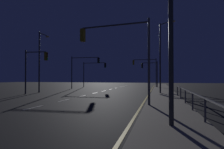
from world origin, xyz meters
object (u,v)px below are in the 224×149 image
Objects in this scene: traffic_light_mid_left at (35,63)px; traffic_light_far_right at (150,69)px; traffic_light_near_left at (84,66)px; traffic_light_near_right at (94,69)px; street_lamp_across_street at (41,56)px; traffic_light_overhead_east at (117,45)px; street_lamp_mid_block at (162,51)px; traffic_light_far_center at (146,67)px.

traffic_light_mid_left is 21.92m from traffic_light_far_right.
traffic_light_near_left reaches higher than traffic_light_near_right.
traffic_light_near_left is 0.71× the size of street_lamp_across_street.
traffic_light_near_right is 0.66× the size of street_lamp_across_street.
traffic_light_near_left is 1.15× the size of traffic_light_far_right.
traffic_light_overhead_east is at bearing -36.44° from street_lamp_across_street.
traffic_light_overhead_east reaches higher than traffic_light_near_right.
traffic_light_far_right is 20.47m from street_lamp_across_street.
traffic_light_overhead_east is at bearing -108.36° from street_lamp_mid_block.
traffic_light_near_left is 9.17m from street_lamp_across_street.
traffic_light_far_right is 14.90m from street_lamp_mid_block.
street_lamp_mid_block reaches higher than traffic_light_far_center.
traffic_light_overhead_east is 0.72× the size of street_lamp_across_street.
traffic_light_overhead_east is at bearing -61.07° from traffic_light_near_left.
traffic_light_overhead_east is at bearing -29.54° from traffic_light_mid_left.
street_lamp_across_street is 15.64m from street_lamp_mid_block.
street_lamp_across_street is (-12.39, 9.15, 0.53)m from traffic_light_overhead_east.
traffic_light_mid_left is at bearing 150.46° from traffic_light_overhead_east.
street_lamp_mid_block reaches higher than traffic_light_overhead_east.
street_lamp_mid_block reaches higher than traffic_light_near_right.
traffic_light_overhead_east reaches higher than traffic_light_far_right.
street_lamp_mid_block is (15.63, 0.59, 0.25)m from street_lamp_across_street.
traffic_light_far_center is at bearing 58.89° from traffic_light_mid_left.
traffic_light_far_center is at bearing 131.23° from traffic_light_far_right.
traffic_light_overhead_east is 1.01× the size of traffic_light_near_left.
traffic_light_overhead_east is 24.47m from traffic_light_far_right.
traffic_light_overhead_east is 20.52m from traffic_light_near_left.
traffic_light_overhead_east is 0.70× the size of street_lamp_mid_block.
traffic_light_far_right is (11.10, 6.48, -0.48)m from traffic_light_near_left.
traffic_light_far_center is at bearing 52.00° from street_lamp_across_street.
street_lamp_across_street reaches higher than traffic_light_far_right.
traffic_light_mid_left is 17.75m from traffic_light_near_right.
street_lamp_mid_block is (2.92, -15.67, 0.85)m from traffic_light_far_center.
traffic_light_near_right is 15.11m from street_lamp_across_street.
street_lamp_across_street is at bearing -131.60° from traffic_light_far_right.
traffic_light_far_center is 1.09× the size of traffic_light_mid_left.
traffic_light_near_left is 15.54m from street_lamp_mid_block.
traffic_light_far_center is 22.28m from traffic_light_mid_left.
traffic_light_overhead_east is 15.41m from street_lamp_across_street.
street_lamp_across_street reaches higher than traffic_light_mid_left.
traffic_light_near_right is at bearing 113.06° from traffic_light_overhead_east.
street_lamp_mid_block is at bearing -82.03° from traffic_light_far_right.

